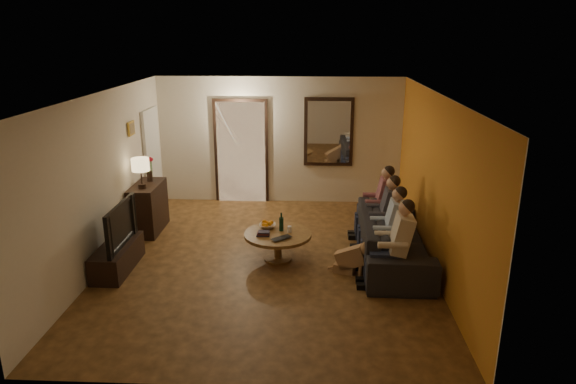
{
  "coord_description": "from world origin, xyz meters",
  "views": [
    {
      "loc": [
        0.67,
        -7.36,
        3.47
      ],
      "look_at": [
        0.3,
        0.3,
        1.05
      ],
      "focal_mm": 32.0,
      "sensor_mm": 36.0,
      "label": 1
    }
  ],
  "objects_px": {
    "person_a": "(396,248)",
    "person_d": "(380,205)",
    "person_b": "(390,231)",
    "table_lamp": "(141,173)",
    "person_c": "(385,217)",
    "dresser": "(148,208)",
    "sofa": "(393,238)",
    "tv": "(114,225)",
    "tv_stand": "(117,257)",
    "coffee_table": "(278,246)",
    "laptop": "(283,239)",
    "dog": "(351,256)",
    "bowl": "(268,226)",
    "wine_bottle": "(281,222)"
  },
  "relations": [
    {
      "from": "tv_stand",
      "to": "person_d",
      "type": "bearing_deg",
      "value": 19.36
    },
    {
      "from": "person_a",
      "to": "person_c",
      "type": "relative_size",
      "value": 1.0
    },
    {
      "from": "dresser",
      "to": "tv_stand",
      "type": "xyz_separation_m",
      "value": [
        0.0,
        -1.59,
        -0.24
      ]
    },
    {
      "from": "dresser",
      "to": "tv_stand",
      "type": "height_order",
      "value": "dresser"
    },
    {
      "from": "tv_stand",
      "to": "sofa",
      "type": "bearing_deg",
      "value": 7.33
    },
    {
      "from": "sofa",
      "to": "laptop",
      "type": "relative_size",
      "value": 7.65
    },
    {
      "from": "person_c",
      "to": "dog",
      "type": "height_order",
      "value": "person_c"
    },
    {
      "from": "tv",
      "to": "sofa",
      "type": "bearing_deg",
      "value": -82.67
    },
    {
      "from": "tv",
      "to": "sofa",
      "type": "height_order",
      "value": "tv"
    },
    {
      "from": "table_lamp",
      "to": "coffee_table",
      "type": "relative_size",
      "value": 0.51
    },
    {
      "from": "person_b",
      "to": "table_lamp",
      "type": "bearing_deg",
      "value": 164.61
    },
    {
      "from": "dog",
      "to": "laptop",
      "type": "height_order",
      "value": "dog"
    },
    {
      "from": "person_a",
      "to": "person_b",
      "type": "bearing_deg",
      "value": 90.0
    },
    {
      "from": "tv_stand",
      "to": "bowl",
      "type": "xyz_separation_m",
      "value": [
        2.22,
        0.69,
        0.28
      ]
    },
    {
      "from": "table_lamp",
      "to": "dresser",
      "type": "bearing_deg",
      "value": 90.0
    },
    {
      "from": "dresser",
      "to": "person_b",
      "type": "height_order",
      "value": "person_b"
    },
    {
      "from": "dresser",
      "to": "person_a",
      "type": "relative_size",
      "value": 0.82
    },
    {
      "from": "tv_stand",
      "to": "coffee_table",
      "type": "distance_m",
      "value": 2.45
    },
    {
      "from": "coffee_table",
      "to": "tv",
      "type": "bearing_deg",
      "value": -169.04
    },
    {
      "from": "person_d",
      "to": "dresser",
      "type": "bearing_deg",
      "value": 177.92
    },
    {
      "from": "bowl",
      "to": "sofa",
      "type": "bearing_deg",
      "value": -4.18
    },
    {
      "from": "person_b",
      "to": "person_c",
      "type": "bearing_deg",
      "value": 90.0
    },
    {
      "from": "sofa",
      "to": "person_d",
      "type": "height_order",
      "value": "person_d"
    },
    {
      "from": "dog",
      "to": "coffee_table",
      "type": "relative_size",
      "value": 0.53
    },
    {
      "from": "table_lamp",
      "to": "coffee_table",
      "type": "bearing_deg",
      "value": -20.63
    },
    {
      "from": "tv",
      "to": "coffee_table",
      "type": "height_order",
      "value": "tv"
    },
    {
      "from": "dresser",
      "to": "wine_bottle",
      "type": "relative_size",
      "value": 3.16
    },
    {
      "from": "person_c",
      "to": "bowl",
      "type": "relative_size",
      "value": 4.63
    },
    {
      "from": "dresser",
      "to": "sofa",
      "type": "relative_size",
      "value": 0.39
    },
    {
      "from": "person_a",
      "to": "coffee_table",
      "type": "bearing_deg",
      "value": 154.1
    },
    {
      "from": "tv",
      "to": "person_c",
      "type": "height_order",
      "value": "person_c"
    },
    {
      "from": "person_c",
      "to": "person_b",
      "type": "bearing_deg",
      "value": -90.0
    },
    {
      "from": "table_lamp",
      "to": "tv",
      "type": "relative_size",
      "value": 0.48
    },
    {
      "from": "sofa",
      "to": "person_b",
      "type": "xyz_separation_m",
      "value": [
        -0.1,
        -0.3,
        0.23
      ]
    },
    {
      "from": "tv",
      "to": "person_c",
      "type": "relative_size",
      "value": 0.94
    },
    {
      "from": "bowl",
      "to": "wine_bottle",
      "type": "xyz_separation_m",
      "value": [
        0.23,
        -0.12,
        0.12
      ]
    },
    {
      "from": "person_a",
      "to": "person_d",
      "type": "height_order",
      "value": "same"
    },
    {
      "from": "person_c",
      "to": "dog",
      "type": "bearing_deg",
      "value": -125.36
    },
    {
      "from": "person_d",
      "to": "wine_bottle",
      "type": "distance_m",
      "value": 1.87
    },
    {
      "from": "person_b",
      "to": "coffee_table",
      "type": "distance_m",
      "value": 1.75
    },
    {
      "from": "laptop",
      "to": "sofa",
      "type": "bearing_deg",
      "value": -27.86
    },
    {
      "from": "person_a",
      "to": "laptop",
      "type": "height_order",
      "value": "person_a"
    },
    {
      "from": "tv",
      "to": "dog",
      "type": "distance_m",
      "value": 3.55
    },
    {
      "from": "tv",
      "to": "person_c",
      "type": "distance_m",
      "value": 4.19
    },
    {
      "from": "tv",
      "to": "person_b",
      "type": "relative_size",
      "value": 0.94
    },
    {
      "from": "tv",
      "to": "bowl",
      "type": "relative_size",
      "value": 4.36
    },
    {
      "from": "person_d",
      "to": "laptop",
      "type": "xyz_separation_m",
      "value": [
        -1.6,
        -1.26,
        -0.14
      ]
    },
    {
      "from": "sofa",
      "to": "person_c",
      "type": "relative_size",
      "value": 2.1
    },
    {
      "from": "person_c",
      "to": "dresser",
      "type": "bearing_deg",
      "value": 169.65
    },
    {
      "from": "sofa",
      "to": "coffee_table",
      "type": "distance_m",
      "value": 1.81
    }
  ]
}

